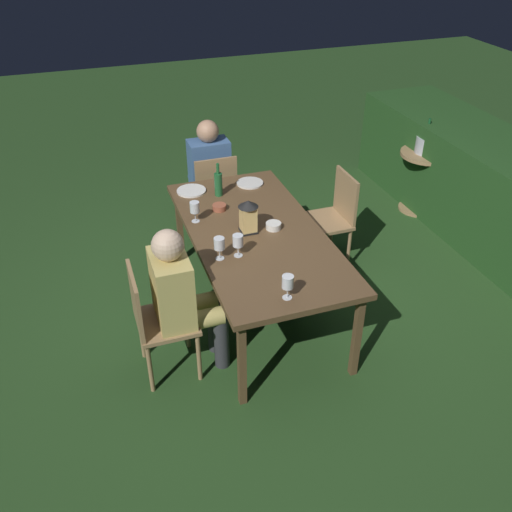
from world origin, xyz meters
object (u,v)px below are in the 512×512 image
Objects in this scene: wine_glass_c at (288,283)px; bowl_bread at (274,226)px; plate_a at (250,183)px; ice_bucket at (428,143)px; chair_head_near at (214,191)px; person_in_blue at (208,169)px; wine_glass_d at (195,208)px; wine_glass_b at (219,245)px; chair_side_right_a at (332,215)px; green_bottle_on_table at (218,184)px; side_table at (423,172)px; person_in_mustard at (182,295)px; lantern_centerpiece at (248,215)px; dining_table at (256,237)px; wine_glass_a at (238,242)px; chair_side_left_b at (156,318)px; bowl_olives at (219,207)px; plate_b at (191,191)px.

wine_glass_c reaches higher than bowl_bread.
ice_bucket is at bearing 97.41° from plate_a.
chair_head_near is 0.25m from person_in_blue.
wine_glass_b is at bearing 3.64° from wine_glass_d.
chair_side_right_a is 3.00× the size of green_bottle_on_table.
wine_glass_b is 0.57m from wine_glass_d.
side_table is (-0.26, 2.00, -0.31)m from plate_a.
wine_glass_c is 1.19m from wine_glass_d.
person_in_mustard is 4.34× the size of lantern_centerpiece.
bowl_bread is (0.00, 0.14, 0.08)m from dining_table.
dining_table is at bearing -62.88° from chair_side_right_a.
wine_glass_d is at bearing -127.23° from dining_table.
plate_a is at bearing 164.77° from dining_table.
ice_bucket is (-1.33, 2.45, -0.10)m from wine_glass_a.
chair_side_left_b is at bearing -62.88° from dining_table.
bowl_bread is at bearing 113.69° from chair_side_left_b.
ice_bucket is (-0.63, 2.39, -0.01)m from bowl_olives.
lantern_centerpiece is 1.57× the size of wine_glass_a.
person_in_mustard is 3.27m from ice_bucket.
plate_a is at bearing 151.39° from wine_glass_b.
wine_glass_b is 0.58m from bowl_bread.
person_in_blue is 1.75m from wine_glass_a.
green_bottle_on_table reaches higher than wine_glass_b.
ice_bucket is at bearing 99.31° from green_bottle_on_table.
wine_glass_b is 1.00× the size of wine_glass_d.
person_in_blue is at bearing -100.02° from side_table.
wine_glass_a is 0.49× the size of ice_bucket.
chair_head_near is 0.57m from plate_a.
chair_side_right_a is (-0.90, 1.56, -0.15)m from person_in_mustard.
wine_glass_d is (-0.28, -0.34, -0.03)m from lantern_centerpiece.
chair_side_left_b is 1.00× the size of chair_head_near.
lantern_centerpiece is 0.45m from wine_glass_d.
wine_glass_a reaches higher than dining_table.
person_in_mustard is 0.43m from wine_glass_b.
wine_glass_a is 1.00× the size of wine_glass_d.
chair_side_right_a is 1.37m from wine_glass_a.
wine_glass_d is (-0.75, 0.48, 0.38)m from chair_side_left_b.
lantern_centerpiece is 0.44m from bowl_olives.
wine_glass_a is 0.26× the size of side_table.
wine_glass_c is 1.27m from bowl_olives.
dining_table is 1.74× the size of person_in_blue.
lantern_centerpiece is 0.91× the size of green_bottle_on_table.
wine_glass_b is (0.29, -0.31, -0.03)m from lantern_centerpiece.
wine_glass_c is 1.50× the size of bowl_olives.
plate_b is (-0.02, -0.53, 0.00)m from plate_a.
wine_glass_a is at bearing -39.91° from dining_table.
person_in_mustard reaches higher than lantern_centerpiece.
plate_b is at bearing -159.24° from dining_table.
chair_head_near is at bearing 171.49° from wine_glass_a.
chair_head_near is 2.53× the size of ice_bucket.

